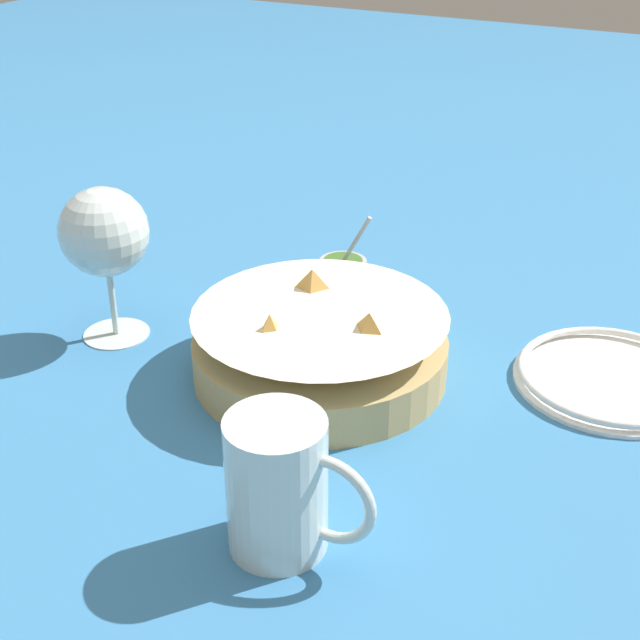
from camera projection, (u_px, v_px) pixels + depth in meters
name	position (u px, v px, depth m)	size (l,w,h in m)	color
ground_plane	(326.00, 382.00, 0.91)	(4.00, 4.00, 0.00)	teal
food_basket	(320.00, 346.00, 0.91)	(0.26, 0.26, 0.09)	tan
sauce_cup	(343.00, 274.00, 1.08)	(0.06, 0.06, 0.10)	#B7B7BC
wine_glass	(104.00, 236.00, 0.94)	(0.10, 0.10, 0.17)	silver
beer_mug	(279.00, 490.00, 0.68)	(0.12, 0.08, 0.12)	silver
side_plate	(612.00, 377.00, 0.90)	(0.20, 0.20, 0.01)	white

